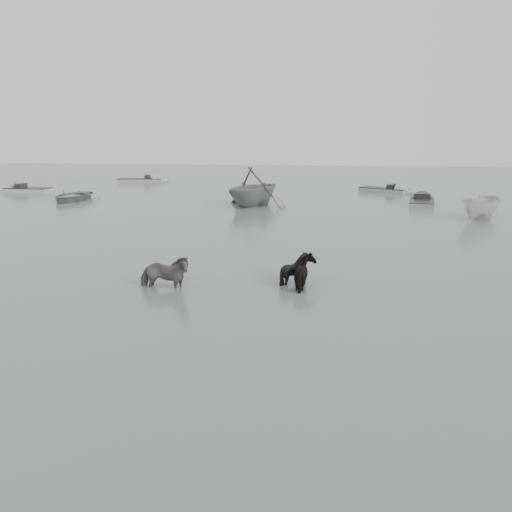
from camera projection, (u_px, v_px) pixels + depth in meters
The scene contains 11 objects.
ground at pixel (282, 298), 15.26m from camera, with size 140.00×140.00×0.00m, color slate.
pony_pinto at pixel (164, 266), 16.07m from camera, with size 0.81×1.77×1.49m, color black.
pony_dark at pixel (307, 268), 16.21m from camera, with size 1.30×1.11×1.31m, color black.
pony_black at pixel (295, 263), 16.84m from camera, with size 1.01×1.14×1.26m, color black.
rowboat_lead at pixel (71, 194), 37.92m from camera, with size 3.21×4.49×0.93m, color #A8A8A4.
rowboat_trail at pixel (254, 185), 35.01m from camera, with size 4.68×5.43×2.86m, color gray.
boat_small at pixel (481, 206), 29.64m from camera, with size 1.46×3.88×1.50m, color silver.
skiff_port at pixel (422, 200), 35.43m from camera, with size 5.59×1.60×0.75m, color gray, non-canonical shape.
skiff_outer at pixel (28, 188), 43.63m from camera, with size 5.44×1.60×0.75m, color silver, non-canonical shape.
skiff_mid at pixel (384, 188), 43.56m from camera, with size 5.79×1.60×0.75m, color #A0A2A0, non-canonical shape.
skiff_far at pixel (140, 178), 53.15m from camera, with size 6.42×1.60×0.75m, color #AAADAA, non-canonical shape.
Camera 1 is at (1.03, -14.52, 4.84)m, focal length 35.00 mm.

